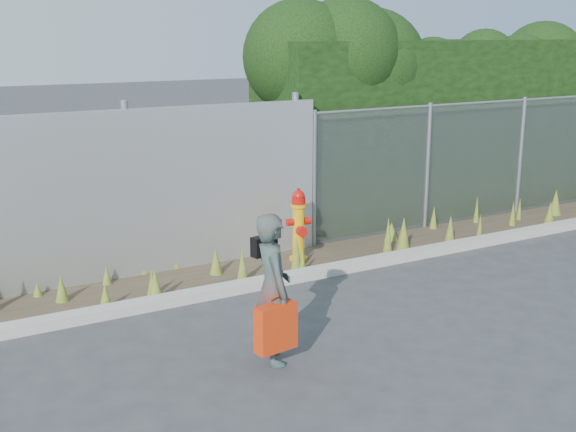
% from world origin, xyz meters
% --- Properties ---
extents(ground, '(80.00, 80.00, 0.00)m').
position_xyz_m(ground, '(0.00, 0.00, 0.00)').
color(ground, '#363538').
rests_on(ground, ground).
extents(curb, '(16.00, 0.22, 0.12)m').
position_xyz_m(curb, '(0.00, 1.80, 0.06)').
color(curb, '#A5A095').
rests_on(curb, ground).
extents(weed_strip, '(16.00, 1.30, 0.55)m').
position_xyz_m(weed_strip, '(-0.82, 2.41, 0.15)').
color(weed_strip, '#413325').
rests_on(weed_strip, ground).
extents(corrugated_fence, '(8.50, 0.21, 2.30)m').
position_xyz_m(corrugated_fence, '(-3.25, 3.01, 1.10)').
color(corrugated_fence, '#A7AAAE').
rests_on(corrugated_fence, ground).
extents(chainlink_fence, '(6.50, 0.07, 2.05)m').
position_xyz_m(chainlink_fence, '(4.25, 3.00, 1.03)').
color(chainlink_fence, gray).
rests_on(chainlink_fence, ground).
extents(hedge, '(7.62, 2.01, 3.69)m').
position_xyz_m(hedge, '(4.17, 4.03, 2.02)').
color(hedge, black).
rests_on(hedge, ground).
extents(fire_hydrant, '(0.35, 0.31, 1.05)m').
position_xyz_m(fire_hydrant, '(0.50, 2.50, 0.51)').
color(fire_hydrant, '#DC9C0B').
rests_on(fire_hydrant, ground).
extents(woman, '(0.46, 0.60, 1.49)m').
position_xyz_m(woman, '(-1.33, -0.11, 0.75)').
color(woman, '#10695E').
rests_on(woman, ground).
extents(red_tote_bag, '(0.41, 0.15, 0.54)m').
position_xyz_m(red_tote_bag, '(-1.40, -0.31, 0.44)').
color(red_tote_bag, '#B3340A').
extents(black_shoulder_bag, '(0.26, 0.11, 0.19)m').
position_xyz_m(black_shoulder_bag, '(-1.33, 0.06, 1.13)').
color(black_shoulder_bag, black).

